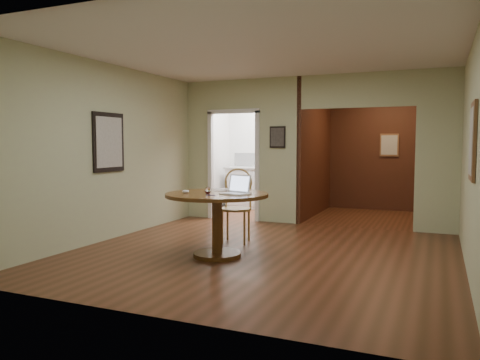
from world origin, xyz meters
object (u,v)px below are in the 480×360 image
at_px(dining_table, 217,210).
at_px(open_laptop, 237,189).
at_px(closed_laptop, 224,190).
at_px(chair, 237,201).

height_order(dining_table, open_laptop, open_laptop).
bearing_deg(closed_laptop, open_laptop, -48.58).
bearing_deg(open_laptop, chair, 130.87).
xyz_separation_m(dining_table, closed_laptop, (-0.03, 0.30, 0.23)).
bearing_deg(open_laptop, closed_laptop, 154.36).
bearing_deg(dining_table, open_laptop, 2.09).
xyz_separation_m(dining_table, open_laptop, (0.28, 0.01, 0.28)).
bearing_deg(chair, dining_table, -92.48).
relative_size(dining_table, open_laptop, 3.37).
height_order(chair, closed_laptop, chair).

